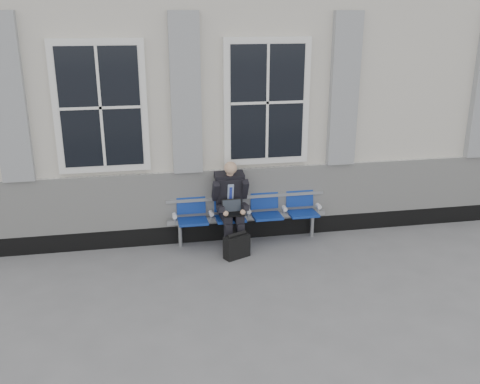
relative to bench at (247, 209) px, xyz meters
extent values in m
plane|color=slate|center=(-0.03, -1.32, -0.55)|extent=(70.00, 70.00, 0.00)
cube|color=beige|center=(-0.03, 2.18, 1.55)|extent=(14.00, 4.00, 4.20)
cube|color=black|center=(-0.03, 0.15, -0.40)|extent=(14.00, 0.10, 0.30)
cube|color=silver|center=(-0.03, 0.14, 0.20)|extent=(14.00, 0.08, 0.90)
cube|color=#949799|center=(-3.43, 0.12, 1.85)|extent=(0.45, 0.14, 2.40)
cube|color=#949799|center=(-0.93, 0.12, 1.85)|extent=(0.45, 0.14, 2.40)
cube|color=#949799|center=(1.57, 0.12, 1.85)|extent=(0.45, 0.14, 2.40)
cube|color=white|center=(-2.18, 0.14, 1.70)|extent=(1.35, 0.10, 1.95)
cube|color=black|center=(-2.18, 0.09, 1.70)|extent=(1.15, 0.02, 1.75)
cube|color=white|center=(0.32, 0.14, 1.70)|extent=(1.35, 0.10, 1.95)
cube|color=black|center=(0.32, 0.09, 1.70)|extent=(1.15, 0.02, 1.75)
cube|color=#9EA0A3|center=(0.00, -0.02, -0.13)|extent=(2.60, 0.07, 0.07)
cube|color=#9EA0A3|center=(0.00, 0.10, 0.18)|extent=(2.60, 0.05, 0.05)
cylinder|color=#9EA0A3|center=(-1.10, -0.02, -0.36)|extent=(0.06, 0.06, 0.39)
cylinder|color=#9EA0A3|center=(1.10, -0.02, -0.36)|extent=(0.06, 0.06, 0.39)
cube|color=navy|center=(-0.90, -0.10, -0.10)|extent=(0.46, 0.42, 0.07)
cube|color=navy|center=(-0.90, 0.11, 0.16)|extent=(0.46, 0.10, 0.40)
cube|color=navy|center=(-0.30, -0.10, -0.10)|extent=(0.46, 0.42, 0.07)
cube|color=navy|center=(-0.30, 0.11, 0.16)|extent=(0.46, 0.10, 0.40)
cube|color=navy|center=(0.30, -0.10, -0.10)|extent=(0.46, 0.42, 0.07)
cube|color=navy|center=(0.30, 0.11, 0.16)|extent=(0.46, 0.10, 0.40)
cube|color=navy|center=(0.90, -0.10, -0.10)|extent=(0.46, 0.42, 0.07)
cube|color=navy|center=(0.90, 0.11, 0.16)|extent=(0.46, 0.10, 0.40)
cylinder|color=white|center=(-1.18, -0.07, 0.00)|extent=(0.07, 0.12, 0.07)
cylinder|color=white|center=(-0.60, -0.07, 0.00)|extent=(0.07, 0.12, 0.07)
cylinder|color=white|center=(0.00, -0.07, 0.00)|extent=(0.07, 0.12, 0.07)
cylinder|color=white|center=(0.60, -0.07, 0.00)|extent=(0.07, 0.12, 0.07)
cylinder|color=white|center=(1.18, -0.07, 0.00)|extent=(0.07, 0.12, 0.07)
cube|color=black|center=(-0.38, -0.46, -0.51)|extent=(0.11, 0.25, 0.09)
cube|color=black|center=(-0.19, -0.46, -0.51)|extent=(0.11, 0.25, 0.09)
cube|color=black|center=(-0.38, -0.41, -0.31)|extent=(0.12, 0.13, 0.47)
cube|color=black|center=(-0.19, -0.40, -0.31)|extent=(0.12, 0.13, 0.47)
cube|color=black|center=(-0.39, -0.20, -0.01)|extent=(0.15, 0.43, 0.13)
cube|color=black|center=(-0.20, -0.19, -0.01)|extent=(0.15, 0.43, 0.13)
cube|color=black|center=(-0.30, 0.00, 0.30)|extent=(0.41, 0.34, 0.60)
cube|color=#A3B6D6|center=(-0.30, -0.12, 0.32)|extent=(0.10, 0.09, 0.34)
cube|color=#2435AA|center=(-0.30, -0.13, 0.30)|extent=(0.05, 0.08, 0.28)
cube|color=black|center=(-0.30, -0.03, 0.59)|extent=(0.46, 0.24, 0.14)
cylinder|color=tan|center=(-0.30, -0.08, 0.65)|extent=(0.10, 0.10, 0.10)
sphere|color=tan|center=(-0.30, -0.14, 0.75)|extent=(0.20, 0.20, 0.20)
cube|color=black|center=(-0.53, -0.11, 0.38)|extent=(0.10, 0.27, 0.35)
cube|color=black|center=(-0.07, -0.09, 0.38)|extent=(0.10, 0.27, 0.35)
cube|color=black|center=(-0.48, -0.28, 0.15)|extent=(0.09, 0.30, 0.13)
cube|color=black|center=(-0.10, -0.27, 0.15)|extent=(0.09, 0.30, 0.13)
sphere|color=tan|center=(-0.42, -0.41, 0.11)|extent=(0.09, 0.09, 0.09)
sphere|color=tan|center=(-0.16, -0.40, 0.11)|extent=(0.09, 0.09, 0.09)
cube|color=black|center=(-0.29, -0.33, 0.06)|extent=(0.32, 0.23, 0.02)
cube|color=black|center=(-0.29, -0.22, 0.16)|extent=(0.32, 0.10, 0.20)
cube|color=black|center=(-0.29, -0.23, 0.16)|extent=(0.29, 0.07, 0.17)
cube|color=black|center=(-0.29, -0.59, -0.37)|extent=(0.43, 0.32, 0.36)
cylinder|color=black|center=(-0.29, -0.59, -0.17)|extent=(0.31, 0.19, 0.06)
camera|label=1|loc=(-1.63, -7.92, 3.02)|focal=40.00mm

